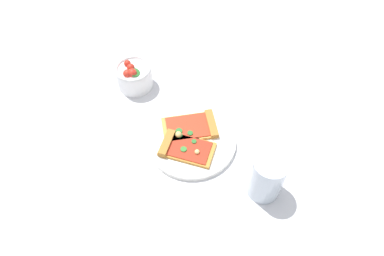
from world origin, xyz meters
The scene contains 6 objects.
ground_plane centered at (0.00, 0.00, 0.00)m, with size 2.40×2.40×0.00m, color silver.
plate centered at (0.03, 0.01, 0.01)m, with size 0.23×0.23×0.01m, color white.
pizza_slice_near centered at (0.02, 0.04, 0.02)m, with size 0.15×0.16×0.02m.
pizza_slice_far centered at (0.04, -0.03, 0.02)m, with size 0.15×0.12×0.02m.
salad_bowl centered at (-0.22, 0.06, 0.04)m, with size 0.10×0.10×0.08m.
soda_glass centered at (0.25, 0.01, 0.06)m, with size 0.08×0.08×0.12m.
Camera 1 is at (0.35, -0.37, 0.73)m, focal length 32.13 mm.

